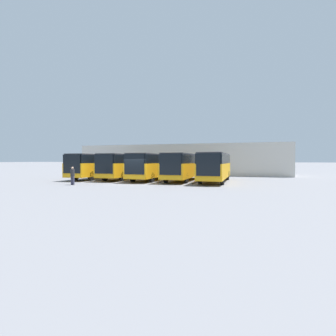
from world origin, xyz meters
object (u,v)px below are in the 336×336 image
at_px(bus_1, 184,166).
at_px(bus_4, 99,165).
at_px(bus_3, 126,165).
at_px(pedestrian, 73,175).
at_px(bus_2, 153,165).
at_px(bus_0, 215,166).

distance_m(bus_1, bus_4, 11.31).
relative_size(bus_3, pedestrian, 6.28).
xyz_separation_m(bus_1, bus_2, (3.77, 0.12, 0.00)).
relative_size(bus_2, bus_3, 1.00).
bearing_deg(bus_4, pedestrian, 105.62).
relative_size(bus_2, bus_4, 1.00).
height_order(bus_2, bus_3, same).
xyz_separation_m(bus_1, bus_4, (11.31, 0.05, 0.00)).
height_order(bus_0, bus_2, same).
height_order(bus_0, pedestrian, bus_0).
xyz_separation_m(bus_0, bus_3, (11.31, -0.93, 0.00)).
xyz_separation_m(bus_1, bus_3, (7.54, -0.33, 0.00)).
height_order(bus_0, bus_1, same).
distance_m(bus_0, bus_3, 11.35).
relative_size(bus_1, bus_2, 1.00).
bearing_deg(bus_2, bus_1, -178.52).
bearing_deg(bus_2, pedestrian, 57.97).
relative_size(bus_0, bus_1, 1.00).
distance_m(bus_0, bus_1, 3.82).
bearing_deg(bus_1, bus_4, -0.06).
distance_m(bus_0, bus_4, 15.09).
xyz_separation_m(bus_2, bus_3, (3.77, -0.45, 0.00)).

